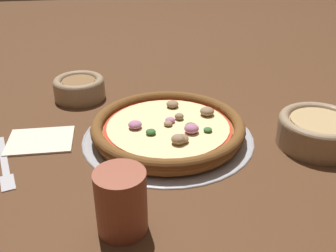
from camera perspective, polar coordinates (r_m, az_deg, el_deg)
ground_plane at (r=0.78m, az=-0.00°, el=-1.71°), size 3.00×3.00×0.00m
pizza_tray at (r=0.78m, az=-0.00°, el=-1.52°), size 0.34×0.34×0.01m
pizza at (r=0.77m, az=0.04°, el=-0.21°), size 0.30×0.30×0.04m
bowl_near at (r=0.79m, az=21.03°, el=-0.50°), size 0.15×0.15×0.06m
bowl_far at (r=0.96m, az=-12.76°, el=5.53°), size 0.12×0.12×0.05m
drinking_cup at (r=0.54m, az=-6.81°, el=-10.86°), size 0.07×0.07×0.09m
napkin at (r=0.80m, az=-18.04°, el=-1.90°), size 0.13×0.10×0.01m
fork at (r=0.75m, az=-22.62°, el=-5.15°), size 0.07×0.18×0.00m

